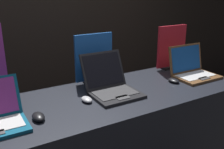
{
  "coord_description": "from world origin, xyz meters",
  "views": [
    {
      "loc": [
        -0.88,
        -1.12,
        1.58
      ],
      "look_at": [
        -0.0,
        0.36,
        1.0
      ],
      "focal_mm": 42.0,
      "sensor_mm": 36.0,
      "label": 1
    }
  ],
  "objects_px": {
    "laptop_middle": "(111,85)",
    "mouse_middle": "(87,99)",
    "mouse_back": "(174,81)",
    "laptop_back": "(193,70)",
    "mouse_front": "(38,117)",
    "promo_stand_middle": "(94,60)",
    "promo_stand_back": "(171,48)"
  },
  "relations": [
    {
      "from": "laptop_middle",
      "to": "mouse_middle",
      "type": "xyz_separation_m",
      "value": [
        -0.22,
        -0.05,
        -0.05
      ]
    },
    {
      "from": "mouse_back",
      "to": "laptop_back",
      "type": "bearing_deg",
      "value": 6.92
    },
    {
      "from": "mouse_front",
      "to": "laptop_back",
      "type": "bearing_deg",
      "value": 4.13
    },
    {
      "from": "promo_stand_middle",
      "to": "laptop_back",
      "type": "height_order",
      "value": "promo_stand_middle"
    },
    {
      "from": "mouse_middle",
      "to": "promo_stand_middle",
      "type": "bearing_deg",
      "value": 55.37
    },
    {
      "from": "mouse_front",
      "to": "laptop_middle",
      "type": "height_order",
      "value": "laptop_middle"
    },
    {
      "from": "mouse_front",
      "to": "promo_stand_back",
      "type": "bearing_deg",
      "value": 15.36
    },
    {
      "from": "laptop_middle",
      "to": "mouse_back",
      "type": "bearing_deg",
      "value": -7.0
    },
    {
      "from": "mouse_front",
      "to": "promo_stand_back",
      "type": "height_order",
      "value": "promo_stand_back"
    },
    {
      "from": "promo_stand_middle",
      "to": "laptop_back",
      "type": "distance_m",
      "value": 0.84
    },
    {
      "from": "promo_stand_middle",
      "to": "mouse_back",
      "type": "bearing_deg",
      "value": -31.56
    },
    {
      "from": "promo_stand_middle",
      "to": "laptop_back",
      "type": "relative_size",
      "value": 1.08
    },
    {
      "from": "mouse_middle",
      "to": "promo_stand_middle",
      "type": "xyz_separation_m",
      "value": [
        0.22,
        0.32,
        0.17
      ]
    },
    {
      "from": "promo_stand_middle",
      "to": "promo_stand_back",
      "type": "distance_m",
      "value": 0.78
    },
    {
      "from": "laptop_middle",
      "to": "mouse_middle",
      "type": "distance_m",
      "value": 0.23
    },
    {
      "from": "laptop_middle",
      "to": "promo_stand_middle",
      "type": "height_order",
      "value": "promo_stand_middle"
    },
    {
      "from": "mouse_front",
      "to": "laptop_middle",
      "type": "bearing_deg",
      "value": 13.43
    },
    {
      "from": "mouse_back",
      "to": "promo_stand_back",
      "type": "distance_m",
      "value": 0.42
    },
    {
      "from": "mouse_front",
      "to": "mouse_back",
      "type": "relative_size",
      "value": 1.06
    },
    {
      "from": "promo_stand_middle",
      "to": "laptop_middle",
      "type": "bearing_deg",
      "value": -90.0
    },
    {
      "from": "laptop_middle",
      "to": "mouse_middle",
      "type": "bearing_deg",
      "value": -167.13
    },
    {
      "from": "mouse_front",
      "to": "promo_stand_middle",
      "type": "xyz_separation_m",
      "value": [
        0.56,
        0.4,
        0.17
      ]
    },
    {
      "from": "mouse_front",
      "to": "mouse_middle",
      "type": "bearing_deg",
      "value": 13.78
    },
    {
      "from": "laptop_middle",
      "to": "laptop_back",
      "type": "distance_m",
      "value": 0.78
    },
    {
      "from": "mouse_middle",
      "to": "promo_stand_back",
      "type": "height_order",
      "value": "promo_stand_back"
    },
    {
      "from": "mouse_front",
      "to": "mouse_middle",
      "type": "relative_size",
      "value": 1.12
    },
    {
      "from": "mouse_front",
      "to": "promo_stand_middle",
      "type": "distance_m",
      "value": 0.71
    },
    {
      "from": "laptop_middle",
      "to": "mouse_back",
      "type": "xyz_separation_m",
      "value": [
        0.54,
        -0.07,
        -0.05
      ]
    },
    {
      "from": "laptop_back",
      "to": "promo_stand_back",
      "type": "distance_m",
      "value": 0.3
    },
    {
      "from": "laptop_middle",
      "to": "promo_stand_middle",
      "type": "xyz_separation_m",
      "value": [
        0.0,
        0.27,
        0.12
      ]
    },
    {
      "from": "mouse_front",
      "to": "laptop_middle",
      "type": "xyz_separation_m",
      "value": [
        0.56,
        0.13,
        0.04
      ]
    },
    {
      "from": "mouse_front",
      "to": "promo_stand_back",
      "type": "xyz_separation_m",
      "value": [
        1.34,
        0.37,
        0.17
      ]
    }
  ]
}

